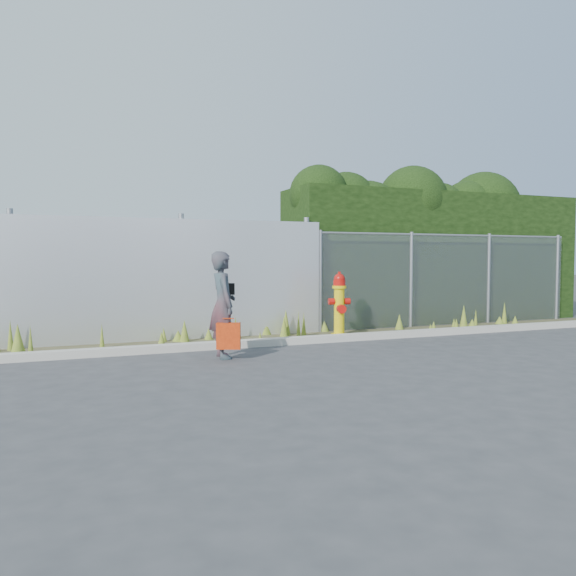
# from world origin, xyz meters

# --- Properties ---
(ground) EXTENTS (80.00, 80.00, 0.00)m
(ground) POSITION_xyz_m (0.00, 0.00, 0.00)
(ground) COLOR #39393B
(ground) RESTS_ON ground
(curb) EXTENTS (16.00, 0.22, 0.12)m
(curb) POSITION_xyz_m (0.00, 1.80, 0.06)
(curb) COLOR #A9A499
(curb) RESTS_ON ground
(weed_strip) EXTENTS (16.00, 1.34, 0.51)m
(weed_strip) POSITION_xyz_m (-1.05, 2.49, 0.12)
(weed_strip) COLOR #454027
(weed_strip) RESTS_ON ground
(corrugated_fence) EXTENTS (8.50, 0.21, 2.30)m
(corrugated_fence) POSITION_xyz_m (-3.25, 3.01, 1.10)
(corrugated_fence) COLOR #B8BABF
(corrugated_fence) RESTS_ON ground
(chainlink_fence) EXTENTS (6.50, 0.07, 2.05)m
(chainlink_fence) POSITION_xyz_m (4.25, 3.00, 1.03)
(chainlink_fence) COLOR gray
(chainlink_fence) RESTS_ON ground
(hedge) EXTENTS (7.38, 1.95, 3.65)m
(hedge) POSITION_xyz_m (4.42, 4.03, 1.99)
(hedge) COLOR black
(hedge) RESTS_ON ground
(fire_hydrant) EXTENTS (0.41, 0.37, 1.23)m
(fire_hydrant) POSITION_xyz_m (1.12, 2.31, 0.60)
(fire_hydrant) COLOR #DDC20B
(fire_hydrant) RESTS_ON ground
(woman) EXTENTS (0.39, 0.59, 1.59)m
(woman) POSITION_xyz_m (-1.53, 0.97, 0.80)
(woman) COLOR #105E67
(woman) RESTS_ON ground
(red_tote_bag) EXTENTS (0.34, 0.13, 0.45)m
(red_tote_bag) POSITION_xyz_m (-1.52, 0.70, 0.36)
(red_tote_bag) COLOR #9F2409
(black_shoulder_bag) EXTENTS (0.23, 0.10, 0.18)m
(black_shoulder_bag) POSITION_xyz_m (-1.42, 1.11, 1.02)
(black_shoulder_bag) COLOR black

